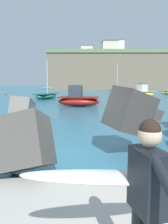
{
  "coord_description": "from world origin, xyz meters",
  "views": [
    {
      "loc": [
        0.61,
        -6.17,
        2.33
      ],
      "look_at": [
        0.6,
        0.5,
        1.4
      ],
      "focal_mm": 33.15,
      "sensor_mm": 36.0,
      "label": 1
    }
  ],
  "objects_px": {
    "boat_mid_right": "(144,94)",
    "mooring_buoy_inner": "(6,93)",
    "boat_far_left": "(118,91)",
    "boat_near_left": "(47,96)",
    "station_building_central": "(115,48)",
    "surfer_with_board": "(138,192)",
    "boat_near_centre": "(79,99)",
    "station_building_east": "(87,51)",
    "station_building_west": "(110,48)"
  },
  "relations": [
    {
      "from": "boat_near_left",
      "to": "boat_far_left",
      "type": "xyz_separation_m",
      "value": [
        13.48,
        16.0,
        0.04
      ]
    },
    {
      "from": "boat_mid_right",
      "to": "station_building_central",
      "type": "xyz_separation_m",
      "value": [
        2.94,
        53.94,
        15.88
      ]
    },
    {
      "from": "boat_near_centre",
      "to": "boat_far_left",
      "type": "xyz_separation_m",
      "value": [
        8.36,
        26.12,
        -0.2
      ]
    },
    {
      "from": "boat_near_centre",
      "to": "mooring_buoy_inner",
      "type": "xyz_separation_m",
      "value": [
        -16.15,
        23.01,
        -0.47
      ]
    },
    {
      "from": "boat_near_left",
      "to": "mooring_buoy_inner",
      "type": "xyz_separation_m",
      "value": [
        -11.04,
        12.9,
        -0.24
      ]
    },
    {
      "from": "boat_mid_right",
      "to": "station_building_central",
      "type": "relative_size",
      "value": 0.65
    },
    {
      "from": "boat_mid_right",
      "to": "mooring_buoy_inner",
      "type": "bearing_deg",
      "value": 155.57
    },
    {
      "from": "station_building_east",
      "to": "station_building_west",
      "type": "bearing_deg",
      "value": -31.27
    },
    {
      "from": "station_building_east",
      "to": "boat_far_left",
      "type": "bearing_deg",
      "value": -81.2
    },
    {
      "from": "boat_mid_right",
      "to": "station_building_central",
      "type": "distance_m",
      "value": 56.31
    },
    {
      "from": "surfer_with_board",
      "to": "station_building_east",
      "type": "distance_m",
      "value": 89.35
    },
    {
      "from": "boat_near_left",
      "to": "station_building_east",
      "type": "xyz_separation_m",
      "value": [
        6.87,
        58.68,
        15.48
      ]
    },
    {
      "from": "boat_mid_right",
      "to": "boat_near_left",
      "type": "bearing_deg",
      "value": -175.91
    },
    {
      "from": "mooring_buoy_inner",
      "to": "station_building_west",
      "type": "height_order",
      "value": "station_building_west"
    },
    {
      "from": "boat_near_left",
      "to": "station_building_east",
      "type": "distance_m",
      "value": 61.07
    },
    {
      "from": "boat_mid_right",
      "to": "station_building_west",
      "type": "xyz_separation_m",
      "value": [
        0.94,
        52.1,
        15.56
      ]
    },
    {
      "from": "surfer_with_board",
      "to": "station_building_east",
      "type": "bearing_deg",
      "value": 89.59
    },
    {
      "from": "boat_near_centre",
      "to": "boat_mid_right",
      "type": "distance_m",
      "value": 14.93
    },
    {
      "from": "boat_mid_right",
      "to": "mooring_buoy_inner",
      "type": "height_order",
      "value": "boat_mid_right"
    },
    {
      "from": "boat_far_left",
      "to": "station_building_central",
      "type": "height_order",
      "value": "station_building_central"
    },
    {
      "from": "boat_near_left",
      "to": "station_building_central",
      "type": "distance_m",
      "value": 60.08
    },
    {
      "from": "surfer_with_board",
      "to": "station_building_east",
      "type": "xyz_separation_m",
      "value": [
        0.63,
        88.14,
        14.66
      ]
    },
    {
      "from": "surfer_with_board",
      "to": "mooring_buoy_inner",
      "type": "xyz_separation_m",
      "value": [
        -17.28,
        42.36,
        -1.06
      ]
    },
    {
      "from": "boat_near_left",
      "to": "boat_mid_right",
      "type": "bearing_deg",
      "value": 4.09
    },
    {
      "from": "surfer_with_board",
      "to": "station_building_east",
      "type": "height_order",
      "value": "station_building_east"
    },
    {
      "from": "station_building_west",
      "to": "surfer_with_board",
      "type": "bearing_deg",
      "value": -96.7
    },
    {
      "from": "boat_near_centre",
      "to": "station_building_west",
      "type": "bearing_deg",
      "value": 80.29
    },
    {
      "from": "boat_near_centre",
      "to": "station_building_east",
      "type": "distance_m",
      "value": 70.48
    },
    {
      "from": "boat_near_left",
      "to": "boat_far_left",
      "type": "height_order",
      "value": "boat_far_left"
    },
    {
      "from": "boat_near_centre",
      "to": "station_building_central",
      "type": "relative_size",
      "value": 0.6
    },
    {
      "from": "boat_near_left",
      "to": "mooring_buoy_inner",
      "type": "distance_m",
      "value": 16.98
    },
    {
      "from": "surfer_with_board",
      "to": "mooring_buoy_inner",
      "type": "relative_size",
      "value": 4.8
    },
    {
      "from": "boat_near_centre",
      "to": "station_building_east",
      "type": "relative_size",
      "value": 0.9
    },
    {
      "from": "surfer_with_board",
      "to": "boat_near_left",
      "type": "xyz_separation_m",
      "value": [
        -6.24,
        29.46,
        -0.82
      ]
    },
    {
      "from": "boat_mid_right",
      "to": "station_building_east",
      "type": "bearing_deg",
      "value": 98.03
    },
    {
      "from": "boat_near_left",
      "to": "boat_mid_right",
      "type": "xyz_separation_m",
      "value": [
        15.0,
        1.07,
        0.29
      ]
    },
    {
      "from": "boat_far_left",
      "to": "boat_near_centre",
      "type": "bearing_deg",
      "value": -107.76
    },
    {
      "from": "boat_far_left",
      "to": "station_building_central",
      "type": "distance_m",
      "value": 42.45
    },
    {
      "from": "surfer_with_board",
      "to": "boat_near_centre",
      "type": "distance_m",
      "value": 19.39
    },
    {
      "from": "boat_near_left",
      "to": "station_building_central",
      "type": "relative_size",
      "value": 0.76
    },
    {
      "from": "surfer_with_board",
      "to": "boat_near_centre",
      "type": "xyz_separation_m",
      "value": [
        -1.13,
        19.34,
        -0.59
      ]
    },
    {
      "from": "boat_far_left",
      "to": "station_building_west",
      "type": "relative_size",
      "value": 1.1
    },
    {
      "from": "boat_far_left",
      "to": "station_building_central",
      "type": "relative_size",
      "value": 0.9
    },
    {
      "from": "surfer_with_board",
      "to": "station_building_central",
      "type": "relative_size",
      "value": 0.28
    },
    {
      "from": "boat_near_left",
      "to": "boat_near_centre",
      "type": "distance_m",
      "value": 11.33
    },
    {
      "from": "station_building_west",
      "to": "station_building_central",
      "type": "height_order",
      "value": "station_building_central"
    },
    {
      "from": "boat_near_left",
      "to": "station_building_west",
      "type": "bearing_deg",
      "value": 73.31
    },
    {
      "from": "boat_near_centre",
      "to": "station_building_central",
      "type": "distance_m",
      "value": 68.26
    },
    {
      "from": "boat_far_left",
      "to": "mooring_buoy_inner",
      "type": "xyz_separation_m",
      "value": [
        -24.52,
        -3.1,
        -0.27
      ]
    },
    {
      "from": "boat_far_left",
      "to": "mooring_buoy_inner",
      "type": "bearing_deg",
      "value": -172.79
    }
  ]
}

